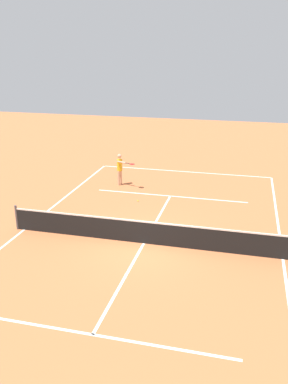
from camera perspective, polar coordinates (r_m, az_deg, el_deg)
ground_plane at (r=16.25m, az=-0.02°, el=-7.18°), size 60.00×60.00×0.00m
court_lines at (r=16.25m, az=-0.02°, el=-7.17°), size 10.61×20.56×0.01m
tennis_net at (r=16.04m, az=-0.02°, el=-5.59°), size 11.21×0.10×1.07m
player_serving at (r=22.73m, az=-3.34°, el=3.55°), size 1.21×0.93×1.78m
tennis_ball at (r=20.53m, az=-0.86°, el=-1.22°), size 0.07×0.07×0.07m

